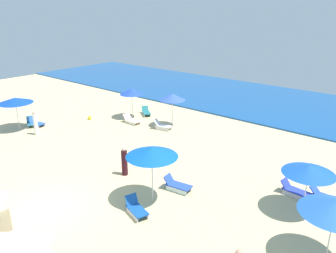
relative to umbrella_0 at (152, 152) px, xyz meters
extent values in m
plane|color=#DABF88|center=(-3.12, -3.77, -2.44)|extent=(60.00, 60.00, 0.00)
cube|color=#164D91|center=(-3.12, 19.61, -2.38)|extent=(60.00, 13.24, 0.12)
pyramid|color=beige|center=(1.45, -7.22, 0.08)|extent=(2.19, 2.18, 0.44)
cylinder|color=silver|center=(0.00, 0.00, -1.32)|extent=(0.05, 0.05, 2.23)
cone|color=blue|center=(0.00, 0.00, 0.00)|extent=(2.34, 2.34, 0.42)
cube|color=silver|center=(0.43, 1.21, -2.31)|extent=(1.11, 0.21, 0.25)
cube|color=silver|center=(0.35, 1.70, -2.31)|extent=(1.11, 0.21, 0.25)
cube|color=#2A4DB0|center=(0.39, 1.46, -2.15)|extent=(1.32, 0.77, 0.06)
cube|color=#2A4DB0|center=(-0.18, 1.37, -1.96)|extent=(0.38, 0.60, 0.41)
cube|color=silver|center=(0.24, -1.55, -2.32)|extent=(1.00, 0.35, 0.23)
cube|color=silver|center=(0.38, -1.08, -2.32)|extent=(1.00, 0.35, 0.23)
cube|color=#174FA7|center=(0.31, -1.31, -2.18)|extent=(1.27, 0.90, 0.06)
cube|color=#174FA7|center=(-0.19, -1.15, -1.95)|extent=(0.42, 0.60, 0.48)
cylinder|color=silver|center=(7.34, 1.10, -1.47)|extent=(0.05, 0.05, 1.93)
cone|color=blue|center=(7.34, 1.10, -0.25)|extent=(2.42, 2.42, 0.51)
cylinder|color=silver|center=(-14.02, 0.81, -1.44)|extent=(0.05, 0.05, 1.99)
cone|color=#1140B9|center=(-14.02, 0.81, -0.25)|extent=(2.44, 2.44, 0.40)
cube|color=silver|center=(-13.56, 1.73, -2.34)|extent=(0.98, 0.24, 0.19)
cube|color=silver|center=(-13.67, 2.27, -2.34)|extent=(0.98, 0.24, 0.19)
cube|color=blue|center=(-13.62, 2.00, -2.21)|extent=(1.21, 0.85, 0.06)
cube|color=blue|center=(-14.11, 1.90, -1.98)|extent=(0.44, 0.66, 0.49)
cube|color=silver|center=(-14.08, 1.50, -2.34)|extent=(0.91, 0.47, 0.19)
cube|color=silver|center=(-13.85, 1.97, -2.34)|extent=(0.91, 0.47, 0.19)
cube|color=#266673|center=(-13.97, 1.73, -2.21)|extent=(1.26, 1.04, 0.06)
cube|color=#266673|center=(-14.42, 1.96, -2.02)|extent=(0.62, 0.71, 0.43)
cylinder|color=silver|center=(-9.66, 8.11, -1.47)|extent=(0.05, 0.05, 1.94)
cone|color=blue|center=(-9.66, 8.11, -0.25)|extent=(1.89, 1.89, 0.48)
cube|color=silver|center=(-9.42, 9.10, -2.33)|extent=(0.96, 0.73, 0.22)
cube|color=silver|center=(-9.13, 9.49, -2.33)|extent=(0.96, 0.73, 0.22)
cube|color=#217074|center=(-9.27, 9.30, -2.19)|extent=(1.38, 1.23, 0.06)
cube|color=#217074|center=(-9.76, 9.65, -2.02)|extent=(0.61, 0.64, 0.38)
cube|color=silver|center=(-8.64, 6.81, -2.34)|extent=(1.15, 0.09, 0.19)
cube|color=silver|center=(-8.62, 7.34, -2.34)|extent=(1.15, 0.09, 0.19)
cube|color=#F4DCD4|center=(-8.63, 7.07, -2.21)|extent=(1.31, 0.68, 0.06)
cube|color=#F4DCD4|center=(-9.22, 7.10, -2.01)|extent=(0.41, 0.61, 0.45)
cylinder|color=silver|center=(5.63, 3.62, -1.52)|extent=(0.05, 0.05, 1.83)
cone|color=blue|center=(5.63, 3.62, -0.42)|extent=(2.23, 2.23, 0.38)
cube|color=silver|center=(6.27, 4.79, -2.34)|extent=(1.23, 0.04, 0.20)
cube|color=silver|center=(6.27, 5.27, -2.34)|extent=(1.23, 0.04, 0.20)
cube|color=#264BB2|center=(6.27, 5.03, -2.21)|extent=(1.36, 0.58, 0.06)
cube|color=#264BB2|center=(5.64, 5.03, -2.01)|extent=(0.41, 0.54, 0.43)
cube|color=silver|center=(4.96, 4.42, -2.32)|extent=(1.20, 0.16, 0.23)
cube|color=silver|center=(5.00, 4.90, -2.32)|extent=(1.20, 0.16, 0.23)
cube|color=#2C40C2|center=(4.98, 4.66, -2.18)|extent=(1.38, 0.69, 0.06)
cube|color=#2C40C2|center=(4.37, 4.72, -1.99)|extent=(0.37, 0.57, 0.41)
cylinder|color=silver|center=(-5.87, 8.56, -1.42)|extent=(0.05, 0.05, 2.03)
cone|color=blue|center=(-5.87, 8.56, -0.17)|extent=(1.91, 1.91, 0.47)
cube|color=silver|center=(-5.84, 7.35, -2.32)|extent=(1.03, 0.30, 0.23)
cube|color=silver|center=(-5.96, 7.82, -2.32)|extent=(1.03, 0.30, 0.23)
cube|color=silver|center=(-5.90, 7.58, -2.18)|extent=(1.27, 0.85, 0.06)
cube|color=silver|center=(-6.42, 7.45, -1.97)|extent=(0.58, 0.64, 0.46)
sphere|color=tan|center=(5.59, -2.17, -1.03)|extent=(0.24, 0.24, 0.24)
cylinder|color=#331219|center=(-2.86, 0.92, -1.75)|extent=(0.42, 0.42, 1.38)
sphere|color=beige|center=(-2.86, 0.92, -0.96)|extent=(0.22, 0.22, 0.22)
cylinder|color=white|center=(-12.02, 1.05, -1.68)|extent=(0.35, 0.35, 1.51)
sphere|color=beige|center=(-12.02, 1.05, -0.82)|extent=(0.23, 0.23, 0.23)
sphere|color=yellow|center=(-11.90, 5.53, -2.29)|extent=(0.30, 0.30, 0.30)
camera|label=1|loc=(9.35, -9.98, 6.02)|focal=36.18mm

